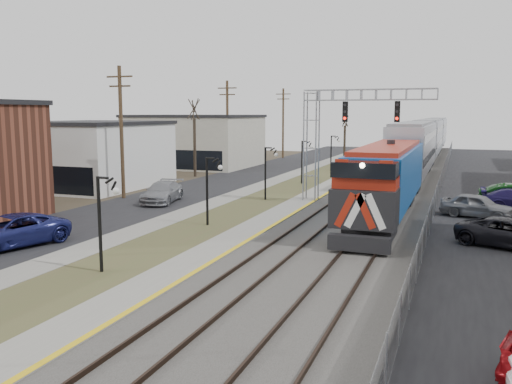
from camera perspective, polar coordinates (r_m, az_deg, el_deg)
The scene contains 20 objects.
ground at distance 15.20m, azimuth -21.97°, elevation -17.67°, with size 160.00×160.00×0.00m, color #473D2D.
street_west at distance 50.01m, azimuth -4.42°, elevation 0.83°, with size 7.00×120.00×0.04m, color black.
sidewalk at distance 48.29m, azimuth 0.42°, elevation 0.61°, with size 2.00×120.00×0.08m, color gray.
grass_median at distance 47.35m, azimuth 3.83°, elevation 0.43°, with size 4.00×120.00×0.06m, color #484F2A.
platform at distance 46.57m, azimuth 7.37°, elevation 0.36°, with size 2.00×120.00×0.24m, color gray.
ballast_bed at distance 45.70m, azimuth 13.48°, elevation 0.02°, with size 8.00×120.00×0.20m, color #595651.
platform_edge at distance 46.36m, azimuth 8.43°, elevation 0.46°, with size 0.24×120.00×0.01m, color gold.
track_near at distance 45.96m, azimuth 11.01°, elevation 0.36°, with size 1.58×120.00×0.15m.
track_far at distance 45.52m, azimuth 15.36°, elevation 0.14°, with size 1.58×120.00×0.15m.
train at distance 68.48m, azimuth 17.29°, elevation 4.94°, with size 3.00×85.85×5.33m.
signal_gantry at distance 38.81m, azimuth 8.33°, elevation 6.87°, with size 9.00×1.07×8.15m.
lampposts at distance 31.59m, azimuth -4.94°, elevation 0.08°, with size 0.14×62.14×4.00m.
utility_poles at distance 42.40m, azimuth -13.98°, elevation 6.03°, with size 0.28×80.28×10.00m.
fence at distance 45.29m, azimuth 18.78°, elevation 0.63°, with size 0.04×120.00×1.60m, color gray.
buildings_west at distance 45.91m, azimuth -21.17°, elevation 3.39°, with size 14.00×67.00×7.00m.
bare_trees at distance 53.76m, azimuth -3.81°, elevation 4.23°, with size 12.30×42.30×5.95m.
car_lot_c at distance 29.05m, azimuth 25.28°, elevation -4.02°, with size 2.34×5.07×1.41m, color black.
car_lot_e at distance 36.48m, azimuth 22.28°, elevation -1.40°, with size 1.76×4.38×1.49m, color slate.
car_street_a at distance 28.98m, azimuth -24.49°, elevation -3.85°, with size 2.59×5.61×1.56m, color navy.
car_street_b at distance 40.13m, azimuth -9.83°, elevation -0.07°, with size 2.09×5.14×1.49m, color gray.
Camera 1 is at (9.52, -9.91, 6.51)m, focal length 38.00 mm.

